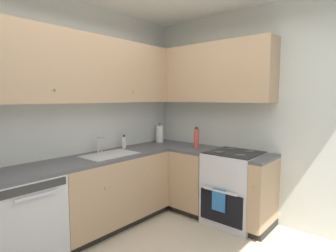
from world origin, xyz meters
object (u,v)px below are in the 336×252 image
paper_towel_roll (160,134)px  oil_bottle (196,138)px  oven_range (234,187)px  dishwasher (23,219)px  soap_bottle (124,142)px

paper_towel_roll → oil_bottle: size_ratio=1.11×
oven_range → paper_towel_roll: size_ratio=3.29×
dishwasher → oil_bottle: 2.21m
oven_range → oil_bottle: (-0.02, 0.56, 0.57)m
soap_bottle → oven_range: bearing=-62.2°
soap_bottle → oil_bottle: oil_bottle is taller
dishwasher → soap_bottle: bearing=7.4°
paper_towel_roll → oil_bottle: 0.71m
dishwasher → oven_range: (2.07, -1.11, 0.02)m
paper_towel_roll → oil_bottle: (-0.04, -0.70, 0.01)m
oven_range → paper_towel_roll: (0.02, 1.27, 0.56)m
dishwasher → oven_range: oven_range is taller
dishwasher → oven_range: bearing=-28.1°
soap_bottle → paper_towel_roll: paper_towel_roll is taller
dishwasher → oven_range: 2.35m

